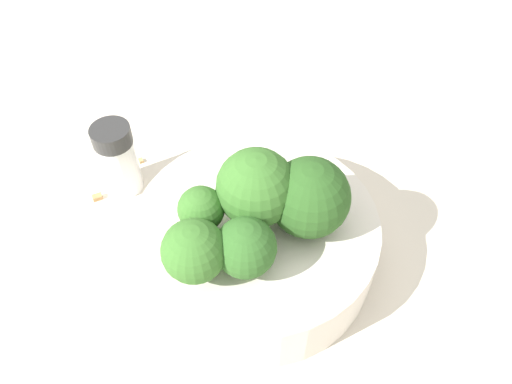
{
  "coord_description": "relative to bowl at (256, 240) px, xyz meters",
  "views": [
    {
      "loc": [
        -0.21,
        -0.09,
        0.35
      ],
      "look_at": [
        0.0,
        0.0,
        0.08
      ],
      "focal_mm": 35.0,
      "sensor_mm": 36.0,
      "label": 1
    }
  ],
  "objects": [
    {
      "name": "broccoli_floret_1",
      "position": [
        -0.04,
        -0.01,
        0.05
      ],
      "size": [
        0.04,
        0.04,
        0.05
      ],
      "color": "#8EB770",
      "rests_on": "bowl"
    },
    {
      "name": "broccoli_floret_0",
      "position": [
        -0.0,
        0.0,
        0.06
      ],
      "size": [
        0.06,
        0.06,
        0.07
      ],
      "color": "#7A9E5B",
      "rests_on": "bowl"
    },
    {
      "name": "broccoli_floret_4",
      "position": [
        -0.03,
        0.03,
        0.05
      ],
      "size": [
        0.03,
        0.03,
        0.05
      ],
      "color": "#7A9E5B",
      "rests_on": "bowl"
    },
    {
      "name": "ground_plane",
      "position": [
        0.0,
        0.0,
        -0.03
      ],
      "size": [
        3.0,
        3.0,
        0.0
      ],
      "primitive_type": "plane",
      "color": "beige"
    },
    {
      "name": "almond_crumb_1",
      "position": [
        0.12,
        0.0,
        -0.02
      ],
      "size": [
        0.01,
        0.01,
        0.01
      ],
      "primitive_type": "cube",
      "rotation": [
        0.0,
        0.0,
        1.19
      ],
      "color": "#AD7F4C",
      "rests_on": "ground_plane"
    },
    {
      "name": "almond_crumb_0",
      "position": [
        0.06,
        0.15,
        -0.02
      ],
      "size": [
        0.01,
        0.01,
        0.01
      ],
      "primitive_type": "cube",
      "rotation": [
        0.0,
        0.0,
        0.89
      ],
      "color": "tan",
      "rests_on": "ground_plane"
    },
    {
      "name": "bowl",
      "position": [
        0.0,
        0.0,
        0.0
      ],
      "size": [
        0.19,
        0.19,
        0.05
      ],
      "primitive_type": "cylinder",
      "color": "silver",
      "rests_on": "ground_plane"
    },
    {
      "name": "almond_crumb_2",
      "position": [
        0.0,
        0.16,
        -0.02
      ],
      "size": [
        0.01,
        0.01,
        0.01
      ],
      "primitive_type": "cube",
      "rotation": [
        0.0,
        0.0,
        2.42
      ],
      "color": "#AD7F4C",
      "rests_on": "ground_plane"
    },
    {
      "name": "broccoli_floret_3",
      "position": [
        -0.06,
        0.02,
        0.05
      ],
      "size": [
        0.04,
        0.04,
        0.05
      ],
      "color": "#84AD66",
      "rests_on": "bowl"
    },
    {
      "name": "pepper_shaker",
      "position": [
        0.02,
        0.14,
        0.01
      ],
      "size": [
        0.03,
        0.03,
        0.07
      ],
      "color": "silver",
      "rests_on": "ground_plane"
    },
    {
      "name": "broccoli_floret_2",
      "position": [
        0.01,
        -0.04,
        0.05
      ],
      "size": [
        0.06,
        0.06,
        0.06
      ],
      "color": "#8EB770",
      "rests_on": "bowl"
    }
  ]
}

